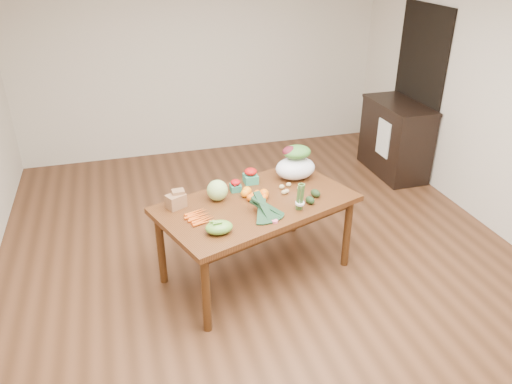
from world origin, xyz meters
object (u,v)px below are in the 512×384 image
object	(u,v)px
asparagus_bundle	(300,197)
salad_bag	(295,164)
cabbage	(217,190)
kale_bunch	(267,209)
paper_bag	(176,200)
mandarin_cluster	(257,195)
cabinet	(395,138)
dining_table	(256,238)

from	to	relation	value
asparagus_bundle	salad_bag	world-z (taller)	salad_bag
cabbage	kale_bunch	distance (m)	0.53
paper_bag	asparagus_bundle	distance (m)	1.04
mandarin_cluster	salad_bag	xyz separation A→B (m)	(0.47, 0.32, 0.10)
cabinet	cabbage	world-z (taller)	cabinet
kale_bunch	cabbage	bearing A→B (deg)	108.58
cabbage	mandarin_cluster	distance (m)	0.35
cabinet	asparagus_bundle	size ratio (longest dim) A/B	4.08
salad_bag	paper_bag	bearing A→B (deg)	-167.72
kale_bunch	asparagus_bundle	size ratio (longest dim) A/B	1.60
dining_table	cabinet	bearing A→B (deg)	15.39
paper_bag	kale_bunch	bearing A→B (deg)	-28.65
paper_bag	asparagus_bundle	bearing A→B (deg)	-18.71
paper_bag	kale_bunch	xyz separation A→B (m)	(0.69, -0.38, 0.01)
mandarin_cluster	kale_bunch	distance (m)	0.31
paper_bag	kale_bunch	size ratio (longest dim) A/B	0.51
mandarin_cluster	paper_bag	bearing A→B (deg)	174.32
cabinet	kale_bunch	size ratio (longest dim) A/B	2.55
paper_bag	mandarin_cluster	bearing A→B (deg)	-5.68
mandarin_cluster	cabbage	bearing A→B (deg)	162.36
cabbage	paper_bag	bearing A→B (deg)	-174.36
dining_table	asparagus_bundle	size ratio (longest dim) A/B	6.71
dining_table	mandarin_cluster	size ratio (longest dim) A/B	9.31
dining_table	cabinet	distance (m)	2.87
paper_bag	cabbage	xyz separation A→B (m)	(0.36, 0.04, 0.02)
kale_bunch	paper_bag	bearing A→B (deg)	131.73
mandarin_cluster	cabinet	bearing A→B (deg)	34.77
dining_table	paper_bag	bearing A→B (deg)	152.47
cabinet	mandarin_cluster	xyz separation A→B (m)	(-2.33, -1.62, 0.33)
dining_table	paper_bag	distance (m)	0.82
cabinet	asparagus_bundle	xyz separation A→B (m)	(-2.04, -1.88, 0.40)
cabinet	salad_bag	size ratio (longest dim) A/B	2.68
kale_bunch	cabinet	bearing A→B (deg)	19.89
cabinet	mandarin_cluster	bearing A→B (deg)	-145.23
kale_bunch	salad_bag	xyz separation A→B (m)	(0.47, 0.63, 0.07)
cabbage	dining_table	bearing A→B (deg)	-22.54
dining_table	mandarin_cluster	bearing A→B (deg)	37.40
dining_table	mandarin_cluster	xyz separation A→B (m)	(0.02, 0.03, 0.43)
paper_bag	mandarin_cluster	xyz separation A→B (m)	(0.70, -0.07, -0.02)
cabbage	salad_bag	size ratio (longest dim) A/B	0.48
mandarin_cluster	salad_bag	world-z (taller)	salad_bag
asparagus_bundle	salad_bag	size ratio (longest dim) A/B	0.66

